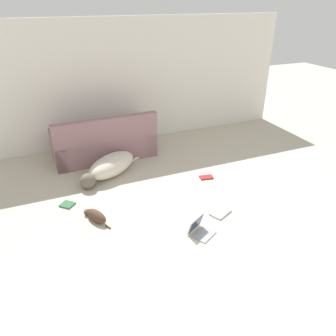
{
  "coord_description": "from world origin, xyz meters",
  "views": [
    {
      "loc": [
        -2.01,
        -2.08,
        2.77
      ],
      "look_at": [
        -0.36,
        1.82,
        0.53
      ],
      "focal_mm": 35.0,
      "sensor_mm": 36.0,
      "label": 1
    }
  ],
  "objects_px": {
    "couch": "(104,143)",
    "laptop_open": "(199,228)",
    "book_green": "(67,205)",
    "cat": "(96,216)",
    "laptop_closed": "(220,212)",
    "dog": "(110,166)",
    "book_red": "(206,177)"
  },
  "relations": [
    {
      "from": "couch",
      "to": "laptop_open",
      "type": "relative_size",
      "value": 4.9
    },
    {
      "from": "book_green",
      "to": "couch",
      "type": "bearing_deg",
      "value": 57.32
    },
    {
      "from": "book_green",
      "to": "laptop_open",
      "type": "bearing_deg",
      "value": -41.23
    },
    {
      "from": "couch",
      "to": "book_green",
      "type": "distance_m",
      "value": 1.71
    },
    {
      "from": "couch",
      "to": "cat",
      "type": "relative_size",
      "value": 3.7
    },
    {
      "from": "couch",
      "to": "laptop_closed",
      "type": "relative_size",
      "value": 5.34
    },
    {
      "from": "cat",
      "to": "laptop_open",
      "type": "height_order",
      "value": "laptop_open"
    },
    {
      "from": "dog",
      "to": "book_green",
      "type": "xyz_separation_m",
      "value": [
        -0.82,
        -0.66,
        -0.16
      ]
    },
    {
      "from": "dog",
      "to": "cat",
      "type": "xyz_separation_m",
      "value": [
        -0.5,
        -1.19,
        -0.09
      ]
    },
    {
      "from": "couch",
      "to": "laptop_open",
      "type": "xyz_separation_m",
      "value": [
        0.6,
        -2.74,
        -0.21
      ]
    },
    {
      "from": "cat",
      "to": "laptop_open",
      "type": "relative_size",
      "value": 1.33
    },
    {
      "from": "dog",
      "to": "laptop_open",
      "type": "xyz_separation_m",
      "value": [
        0.69,
        -1.99,
        -0.1
      ]
    },
    {
      "from": "cat",
      "to": "book_green",
      "type": "height_order",
      "value": "cat"
    },
    {
      "from": "couch",
      "to": "cat",
      "type": "distance_m",
      "value": 2.05
    },
    {
      "from": "couch",
      "to": "laptop_open",
      "type": "bearing_deg",
      "value": 101.14
    },
    {
      "from": "laptop_open",
      "to": "dog",
      "type": "bearing_deg",
      "value": 79.55
    },
    {
      "from": "book_red",
      "to": "laptop_closed",
      "type": "bearing_deg",
      "value": -107.51
    },
    {
      "from": "couch",
      "to": "book_red",
      "type": "relative_size",
      "value": 7.72
    },
    {
      "from": "book_green",
      "to": "laptop_closed",
      "type": "bearing_deg",
      "value": -27.91
    },
    {
      "from": "cat",
      "to": "book_red",
      "type": "xyz_separation_m",
      "value": [
        1.99,
        0.46,
        -0.07
      ]
    },
    {
      "from": "couch",
      "to": "laptop_closed",
      "type": "height_order",
      "value": "couch"
    },
    {
      "from": "cat",
      "to": "book_red",
      "type": "relative_size",
      "value": 2.09
    },
    {
      "from": "laptop_open",
      "to": "book_red",
      "type": "bearing_deg",
      "value": 27.94
    },
    {
      "from": "dog",
      "to": "laptop_open",
      "type": "height_order",
      "value": "dog"
    },
    {
      "from": "dog",
      "to": "laptop_open",
      "type": "bearing_deg",
      "value": 75.64
    },
    {
      "from": "laptop_open",
      "to": "book_green",
      "type": "bearing_deg",
      "value": 109.17
    },
    {
      "from": "dog",
      "to": "book_green",
      "type": "relative_size",
      "value": 5.12
    },
    {
      "from": "laptop_closed",
      "to": "couch",
      "type": "bearing_deg",
      "value": 113.69
    },
    {
      "from": "cat",
      "to": "dog",
      "type": "bearing_deg",
      "value": -49.96
    },
    {
      "from": "dog",
      "to": "laptop_closed",
      "type": "xyz_separation_m",
      "value": [
        1.18,
        -1.72,
        -0.16
      ]
    },
    {
      "from": "dog",
      "to": "laptop_closed",
      "type": "distance_m",
      "value": 2.09
    },
    {
      "from": "laptop_closed",
      "to": "book_red",
      "type": "bearing_deg",
      "value": 72.49
    }
  ]
}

